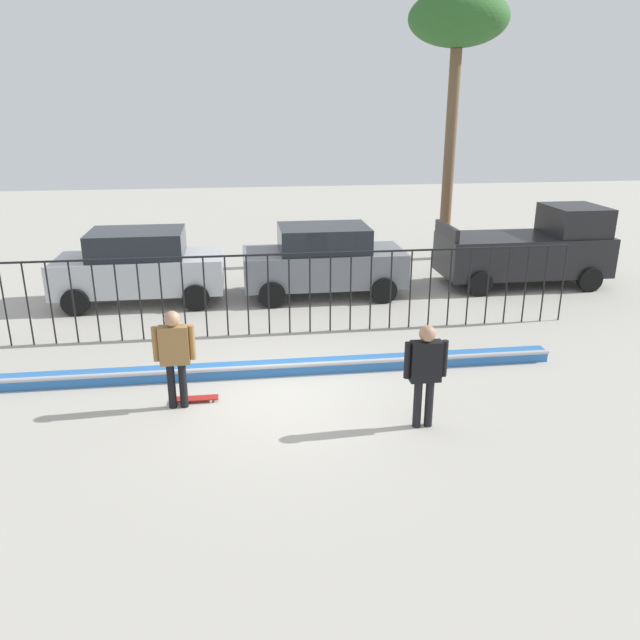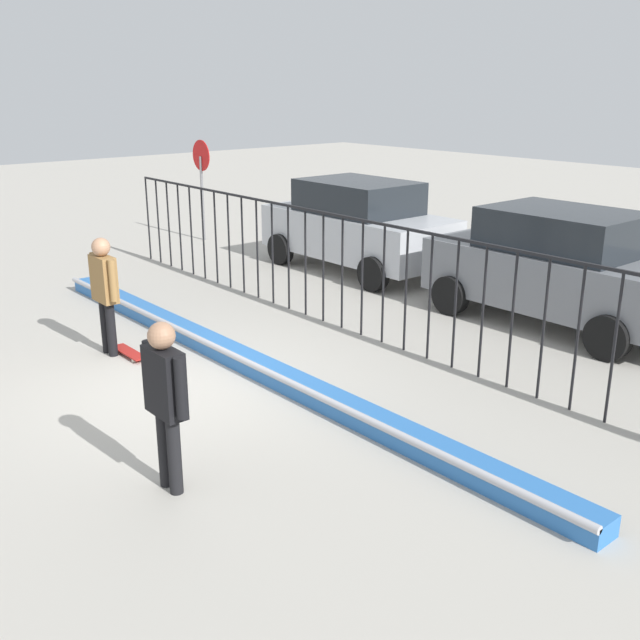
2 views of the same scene
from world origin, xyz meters
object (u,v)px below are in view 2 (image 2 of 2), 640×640
Objects in this scene: camera_operator at (165,392)px; parked_car_gray at (559,266)px; skateboard at (129,352)px; parked_car_silver at (358,225)px; stop_sign at (202,176)px; skateboarder at (104,286)px.

parked_car_gray is at bearing -46.33° from camera_operator.
camera_operator is (3.71, -1.39, 0.98)m from skateboard.
parked_car_gray is at bearing 2.10° from parked_car_silver.
stop_sign reaches higher than parked_car_silver.
parked_car_gray is at bearing 4.67° from stop_sign.
parked_car_gray is 9.76m from stop_sign.
stop_sign is (-9.70, -0.79, 0.64)m from parked_car_gray.
parked_car_silver is 1.00× the size of parked_car_gray.
parked_car_silver is 4.96m from stop_sign.
parked_car_gray is (-0.56, 7.55, -0.07)m from camera_operator.
skateboarder is 4.16m from camera_operator.
camera_operator is 0.40× the size of parked_car_gray.
skateboarder is at bearing -41.38° from stop_sign.
parked_car_silver reaches higher than skateboard.
skateboarder is 6.51m from parked_car_silver.
skateboard is at bearing -39.30° from stop_sign.
camera_operator is at bearing -33.36° from stop_sign.
camera_operator is (3.98, -1.22, -0.01)m from skateboarder.
skateboard is 0.46× the size of camera_operator.
parked_car_gray is (3.42, 6.33, -0.08)m from skateboarder.
skateboard is at bearing 16.76° from skateboarder.
parked_car_gray is (4.85, -0.02, 0.00)m from parked_car_silver.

